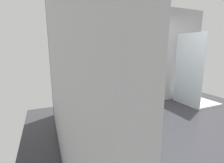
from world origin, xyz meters
TOP-DOWN VIEW (x-y plane):
  - ground_plane at (0.00, 0.00)m, footprint 5.67×4.77m
  - wall_back at (-0.01, 1.72)m, footprint 4.47×0.67m
  - wall_left at (-2.18, 0.00)m, footprint 0.12×3.57m
  - bath_mat at (-1.57, 0.89)m, footprint 0.68×0.44m
  - vanity_sink_left at (-1.57, 1.47)m, footprint 0.64×0.47m
  - tap_on_left_sink at (-1.57, 1.64)m, footprint 0.03×0.13m
  - toilet at (-0.50, 1.47)m, footprint 0.48×0.62m
  - toothbrush_cup at (-1.81, 1.63)m, footprint 0.07×0.07m
  - soap_dispenser at (-1.32, 1.64)m, footprint 0.06×0.06m
  - folded_hand_towel at (-1.61, 1.34)m, footprint 0.22×0.16m
  - shower_tray at (1.48, 1.12)m, footprint 0.90×0.93m

SIDE VIEW (x-z plane):
  - ground_plane at x=0.00m, z-range -0.10..0.00m
  - bath_mat at x=-1.57m, z-range 0.00..0.01m
  - toilet at x=-0.50m, z-range -0.12..0.88m
  - vanity_sink_left at x=-1.57m, z-range 0.02..0.81m
  - shower_tray at x=1.48m, z-range -0.55..1.40m
  - folded_hand_towel at x=-1.61m, z-range 0.78..0.83m
  - toothbrush_cup at x=-1.81m, z-range 0.73..0.94m
  - tap_on_left_sink at x=-1.57m, z-range 0.80..0.91m
  - soap_dispenser at x=-1.32m, z-range 0.77..0.97m
  - wall_left at x=-2.18m, z-range 0.00..2.68m
  - wall_back at x=-0.01m, z-range 0.00..2.68m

